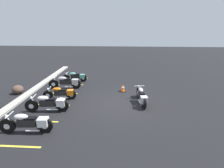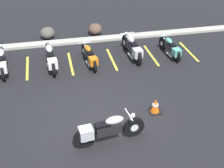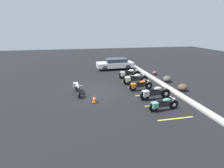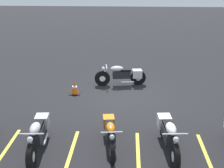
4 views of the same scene
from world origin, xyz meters
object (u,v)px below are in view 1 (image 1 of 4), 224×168
(parked_bike_3, at_px, (66,82))
(landscape_rock_0, at_px, (18,89))
(parked_bike_4, at_px, (76,77))
(parked_bike_0, at_px, (28,123))
(motorcycle_silver_featured, at_px, (141,96))
(parked_bike_2, at_px, (61,93))
(parked_bike_1, at_px, (49,103))
(traffic_cone, at_px, (123,88))

(parked_bike_3, height_order, landscape_rock_0, parked_bike_3)
(parked_bike_4, bearing_deg, parked_bike_0, 83.61)
(parked_bike_0, distance_m, parked_bike_4, 7.23)
(motorcycle_silver_featured, distance_m, landscape_rock_0, 8.18)
(parked_bike_2, height_order, parked_bike_4, parked_bike_2)
(parked_bike_1, height_order, parked_bike_3, parked_bike_3)
(motorcycle_silver_featured, bearing_deg, parked_bike_3, 59.64)
(motorcycle_silver_featured, height_order, parked_bike_3, parked_bike_3)
(parked_bike_2, height_order, traffic_cone, parked_bike_2)
(parked_bike_4, bearing_deg, parked_bike_1, 84.08)
(motorcycle_silver_featured, height_order, parked_bike_0, parked_bike_0)
(traffic_cone, bearing_deg, motorcycle_silver_featured, -150.28)
(parked_bike_1, relative_size, landscape_rock_0, 3.22)
(parked_bike_1, height_order, parked_bike_2, parked_bike_1)
(parked_bike_3, bearing_deg, parked_bike_0, 86.76)
(parked_bike_0, distance_m, parked_bike_1, 1.94)
(parked_bike_4, distance_m, traffic_cone, 4.34)
(parked_bike_0, bearing_deg, parked_bike_4, -95.32)
(parked_bike_3, bearing_deg, parked_bike_1, 88.62)
(motorcycle_silver_featured, distance_m, traffic_cone, 2.20)
(motorcycle_silver_featured, height_order, parked_bike_4, motorcycle_silver_featured)
(parked_bike_0, height_order, traffic_cone, parked_bike_0)
(parked_bike_0, height_order, parked_bike_1, parked_bike_1)
(traffic_cone, bearing_deg, parked_bike_1, 130.06)
(parked_bike_1, distance_m, landscape_rock_0, 3.98)
(parked_bike_1, bearing_deg, parked_bike_2, -98.07)
(parked_bike_1, xyz_separation_m, parked_bike_4, (5.29, -0.04, -0.07))
(landscape_rock_0, bearing_deg, traffic_cone, -83.21)
(parked_bike_2, relative_size, parked_bike_4, 1.03)
(parked_bike_0, relative_size, parked_bike_1, 0.98)
(parked_bike_0, relative_size, landscape_rock_0, 3.16)
(parked_bike_1, xyz_separation_m, landscape_rock_0, (2.42, 3.16, -0.19))
(parked_bike_0, distance_m, landscape_rock_0, 5.34)
(parked_bike_0, bearing_deg, parked_bike_1, -96.58)
(motorcycle_silver_featured, xyz_separation_m, landscape_rock_0, (1.07, 8.11, -0.17))
(parked_bike_0, relative_size, parked_bike_3, 0.98)
(parked_bike_2, distance_m, parked_bike_4, 3.67)
(traffic_cone, bearing_deg, landscape_rock_0, 96.79)
(parked_bike_2, bearing_deg, motorcycle_silver_featured, 169.42)
(parked_bike_2, bearing_deg, parked_bike_0, 79.78)
(motorcycle_silver_featured, distance_m, parked_bike_0, 6.01)
(landscape_rock_0, bearing_deg, parked_bike_3, -68.58)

